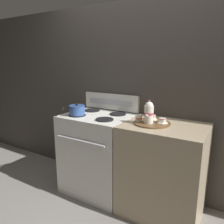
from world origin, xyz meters
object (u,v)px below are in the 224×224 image
creamer_jug (139,118)px  saucepan (77,110)px  teapot (149,112)px  teacup_right (163,121)px  serving_tray (152,123)px  teacup_left (152,117)px  stove (98,153)px

creamer_jug → saucepan: bearing=-172.6°
teapot → teacup_right: (0.11, 0.07, -0.08)m
teapot → teacup_right: size_ratio=2.21×
saucepan → serving_tray: size_ratio=0.73×
saucepan → teacup_left: saucepan is taller
creamer_jug → stove: bearing=174.6°
teapot → teacup_left: 0.17m
teacup_left → teacup_right: size_ratio=1.00×
serving_tray → teapot: teapot is taller
teacup_left → creamer_jug: creamer_jug is taller
teacup_right → serving_tray: bearing=-162.8°
serving_tray → teacup_right: bearing=17.2°
saucepan → teapot: 0.83m
teacup_left → creamer_jug: size_ratio=1.52×
creamer_jug → teacup_right: bearing=15.3°
stove → teacup_left: (0.62, 0.08, 0.51)m
teacup_right → creamer_jug: (-0.23, -0.06, 0.01)m
serving_tray → teapot: size_ratio=1.56×
stove → creamer_jug: creamer_jug is taller
saucepan → teacup_left: 0.84m
teapot → teacup_left: (-0.02, 0.14, -0.08)m
teacup_left → creamer_jug: (-0.10, -0.13, 0.01)m
stove → serving_tray: serving_tray is taller
stove → saucepan: (-0.19, -0.14, 0.53)m
stove → teacup_right: 0.91m
saucepan → serving_tray: (0.85, 0.13, -0.06)m
serving_tray → teacup_left: teacup_left is taller
stove → saucepan: size_ratio=3.62×
saucepan → teacup_right: (0.94, 0.16, -0.03)m
saucepan → creamer_jug: (0.72, 0.09, -0.02)m
serving_tray → creamer_jug: (-0.13, -0.03, 0.04)m
teacup_left → teacup_right: bearing=-28.5°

